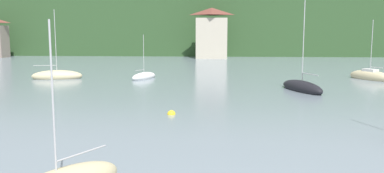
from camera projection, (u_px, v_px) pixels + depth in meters
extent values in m
cube|color=#2D4C28|center=(214.00, 25.00, 110.97)|extent=(352.00, 42.61, 15.18)
ellipsoid|color=#2D4C28|center=(261.00, 33.00, 120.84)|extent=(246.40, 29.83, 35.80)
cube|color=#BCB29E|center=(212.00, 38.00, 84.58)|extent=(6.57, 4.34, 8.52)
pyramid|color=brown|center=(212.00, 11.00, 83.82)|extent=(6.90, 4.56, 1.52)
ellipsoid|color=black|center=(302.00, 88.00, 37.28)|extent=(3.76, 6.54, 1.34)
cylinder|color=#B7B7BC|center=(304.00, 38.00, 36.65)|extent=(0.08, 0.08, 8.60)
cylinder|color=#ADADB2|center=(310.00, 74.00, 35.87)|extent=(0.93, 2.43, 0.07)
ellipsoid|color=#CCBC8E|center=(370.00, 77.00, 46.26)|extent=(4.14, 5.68, 1.52)
cylinder|color=#B7B7BC|center=(372.00, 47.00, 45.79)|extent=(0.07, 0.07, 6.12)
cylinder|color=#ADADB2|center=(377.00, 67.00, 45.34)|extent=(0.89, 1.52, 0.06)
cube|color=silver|center=(370.00, 71.00, 46.17)|extent=(1.60, 1.88, 0.49)
cylinder|color=#B7B7BC|center=(53.00, 102.00, 12.44)|extent=(0.06, 0.06, 5.13)
cylinder|color=#ADADB2|center=(82.00, 153.00, 13.63)|extent=(1.11, 1.96, 0.06)
ellipsoid|color=#CCBC8E|center=(57.00, 76.00, 47.14)|extent=(6.12, 3.24, 1.42)
cylinder|color=#B7B7BC|center=(55.00, 41.00, 46.59)|extent=(0.07, 0.07, 7.40)
cylinder|color=#ADADB2|center=(45.00, 65.00, 46.76)|extent=(2.56, 0.65, 0.06)
ellipsoid|color=white|center=(144.00, 77.00, 47.15)|extent=(3.02, 4.59, 1.06)
cylinder|color=#B7B7BC|center=(144.00, 55.00, 46.80)|extent=(0.05, 0.05, 4.68)
cylinder|color=#ADADB2|center=(140.00, 70.00, 46.29)|extent=(0.73, 1.58, 0.05)
sphere|color=yellow|center=(171.00, 114.00, 26.53)|extent=(0.56, 0.56, 0.56)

